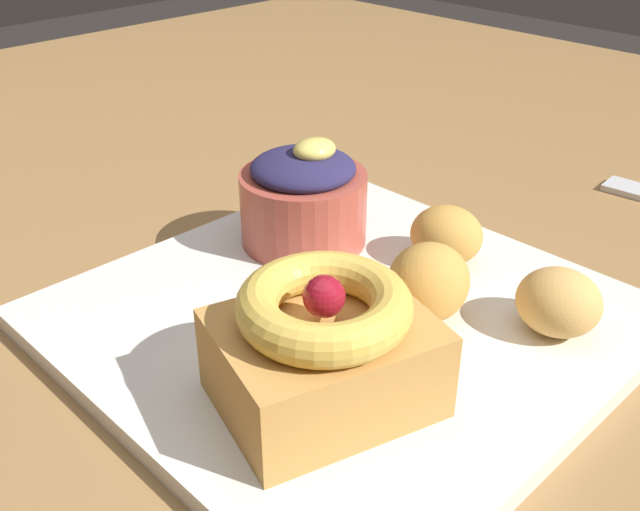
# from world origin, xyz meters

# --- Properties ---
(dining_table) EXTENTS (1.54, 1.12, 0.73)m
(dining_table) POSITION_xyz_m (0.00, 0.00, 0.65)
(dining_table) COLOR olive
(dining_table) RESTS_ON ground_plane
(front_plate) EXTENTS (0.29, 0.29, 0.01)m
(front_plate) POSITION_xyz_m (0.06, -0.20, 0.74)
(front_plate) COLOR white
(front_plate) RESTS_ON dining_table
(cake_slice) EXTENTS (0.12, 0.10, 0.07)m
(cake_slice) POSITION_xyz_m (-0.01, -0.25, 0.77)
(cake_slice) COLOR #C68E47
(cake_slice) RESTS_ON front_plate
(berry_ramekin) EXTENTS (0.08, 0.08, 0.07)m
(berry_ramekin) POSITION_xyz_m (0.10, -0.13, 0.77)
(berry_ramekin) COLOR #B24C3D
(berry_ramekin) RESTS_ON front_plate
(fritter_front) EXTENTS (0.04, 0.05, 0.04)m
(fritter_front) POSITION_xyz_m (0.14, -0.21, 0.76)
(fritter_front) COLOR gold
(fritter_front) RESTS_ON front_plate
(fritter_middle) EXTENTS (0.05, 0.04, 0.04)m
(fritter_middle) POSITION_xyz_m (0.08, -0.24, 0.76)
(fritter_middle) COLOR gold
(fritter_middle) RESTS_ON front_plate
(fritter_back) EXTENTS (0.04, 0.05, 0.04)m
(fritter_back) POSITION_xyz_m (0.12, -0.30, 0.76)
(fritter_back) COLOR tan
(fritter_back) RESTS_ON front_plate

